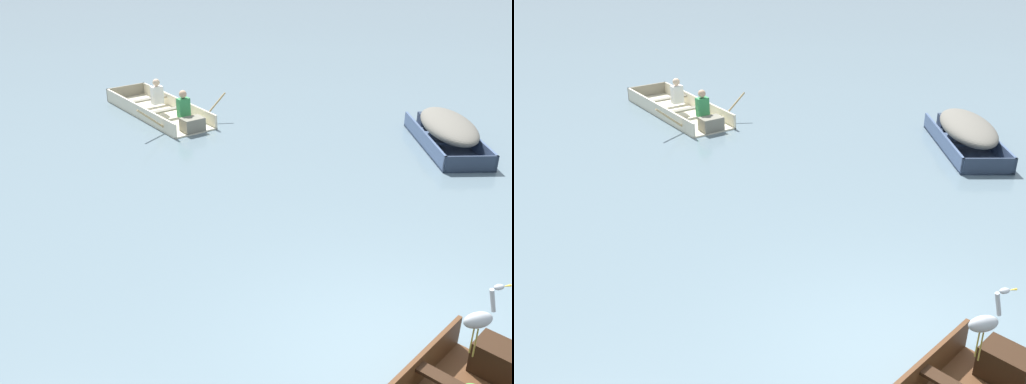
{
  "view_description": "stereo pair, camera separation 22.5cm",
  "coord_description": "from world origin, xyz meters",
  "views": [
    {
      "loc": [
        -2.96,
        -4.05,
        4.45
      ],
      "look_at": [
        -0.59,
        4.19,
        0.35
      ],
      "focal_mm": 40.0,
      "sensor_mm": 36.0,
      "label": 1
    },
    {
      "loc": [
        -2.74,
        -4.11,
        4.45
      ],
      "look_at": [
        -0.59,
        4.19,
        0.35
      ],
      "focal_mm": 40.0,
      "sensor_mm": 36.0,
      "label": 2
    }
  ],
  "objects": [
    {
      "name": "heron_on_dinghy",
      "position": [
        0.44,
        -0.28,
        0.88
      ],
      "size": [
        0.45,
        0.15,
        0.84
      ],
      "color": "olive",
      "rests_on": "dinghy_dark_varnish_foreground"
    },
    {
      "name": "skiff_slate_blue_mid_moored",
      "position": [
        4.21,
        5.98,
        0.39
      ],
      "size": [
        1.73,
        3.03,
        0.69
      ],
      "color": "#475B7F",
      "rests_on": "ground"
    },
    {
      "name": "ground_plane",
      "position": [
        0.0,
        0.0,
        0.0
      ],
      "size": [
        80.0,
        80.0,
        0.0
      ],
      "primitive_type": "plane",
      "color": "slate"
    },
    {
      "name": "rowboat_cream_with_crew",
      "position": [
        -1.43,
        9.75,
        0.17
      ],
      "size": [
        2.77,
        3.87,
        0.91
      ],
      "color": "beige",
      "rests_on": "ground"
    }
  ]
}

